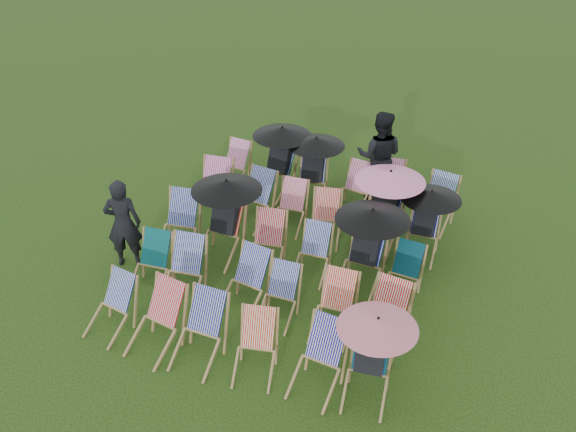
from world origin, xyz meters
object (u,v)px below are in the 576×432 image
(deckchair_5, at_px, (371,357))
(person_left, at_px, (123,223))
(deckchair_0, at_px, (110,307))
(deckchair_29, at_px, (436,203))
(person_rear, at_px, (379,156))

(deckchair_5, bearing_deg, person_left, 158.39)
(deckchair_0, relative_size, person_left, 0.54)
(deckchair_5, bearing_deg, deckchair_29, 83.51)
(deckchair_0, height_order, person_rear, person_rear)
(deckchair_0, distance_m, person_rear, 5.83)
(deckchair_29, xyz_separation_m, person_rear, (-1.25, 0.58, 0.46))
(deckchair_5, relative_size, person_left, 0.76)
(deckchair_0, distance_m, deckchair_29, 6.05)
(deckchair_0, height_order, deckchair_29, deckchair_29)
(deckchair_5, xyz_separation_m, person_left, (-4.55, 1.38, 0.16))
(deckchair_0, xyz_separation_m, person_rear, (2.76, 5.11, 0.49))
(deckchair_5, bearing_deg, deckchair_0, 176.98)
(deckchair_0, bearing_deg, deckchair_5, 12.93)
(deckchair_0, relative_size, deckchair_29, 0.93)
(deckchair_0, relative_size, person_rear, 0.48)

